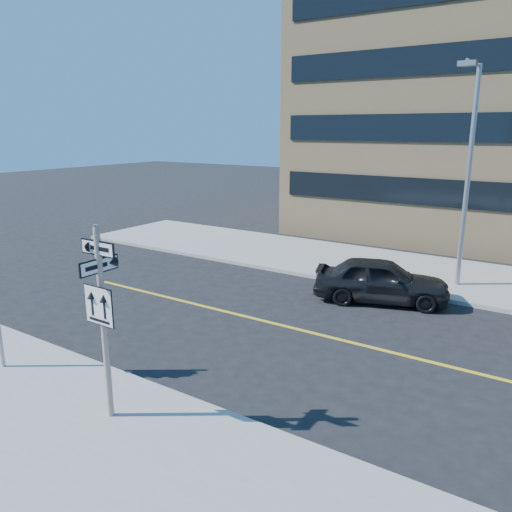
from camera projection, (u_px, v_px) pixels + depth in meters
The scene contains 5 objects.
ground at pixel (190, 374), 12.50m from camera, with size 120.00×120.00×0.00m, color black.
sign_pole at pixel (102, 313), 9.86m from camera, with size 0.92×0.92×4.06m.
parked_car_a at pixel (381, 280), 17.55m from camera, with size 4.63×1.86×1.58m, color black.
streetlight_a at pixel (468, 163), 17.87m from camera, with size 0.55×2.25×8.00m.
building_brick at pixel (490, 75), 29.38m from camera, with size 18.00×18.00×18.00m, color tan.
Camera 1 is at (7.66, -8.57, 5.98)m, focal length 35.00 mm.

